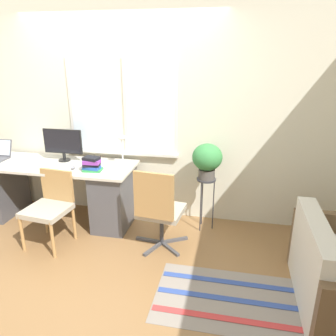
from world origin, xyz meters
The scene contains 13 objects.
ground_plane centered at (0.00, 0.00, 0.00)m, with size 14.00×14.00×0.00m, color olive.
wall_back_with_window centered at (0.00, 0.79, 1.35)m, with size 9.00×0.12×2.70m.
desk centered at (-0.80, 0.36, 0.40)m, with size 2.06×0.71×0.75m.
monitor centered at (-0.70, 0.50, 0.98)m, with size 0.50×0.15×0.40m.
keyboard centered at (-0.73, 0.24, 0.76)m, with size 0.37×0.12×0.02m.
mouse centered at (-0.45, 0.22, 0.77)m, with size 0.04×0.07×0.03m.
desk_lamp centered at (0.08, 0.47, 0.98)m, with size 0.14×0.14×0.38m.
book_stack centered at (-0.20, 0.22, 0.83)m, with size 0.23×0.18×0.17m.
desk_chair_wooden centered at (-0.56, -0.17, 0.45)m, with size 0.49×0.50×0.82m.
office_chair_swivel centered at (0.65, -0.05, 0.47)m, with size 0.59×0.60×0.94m.
plant_stand centered at (1.10, 0.49, 0.55)m, with size 0.22×0.22×0.65m.
potted_plant centered at (1.10, 0.49, 0.89)m, with size 0.35×0.35×0.42m.
floor_rug_striped centered at (1.47, -0.72, 0.00)m, with size 1.37×0.80×0.01m.
Camera 1 is at (1.38, -3.09, 2.05)m, focal length 35.00 mm.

